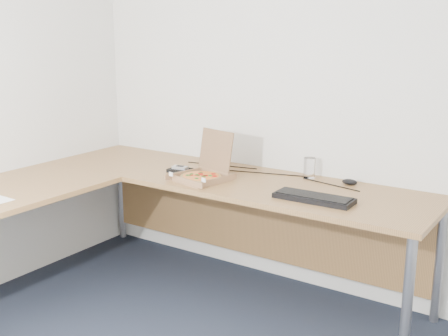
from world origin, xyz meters
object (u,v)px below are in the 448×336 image
Objects in this scene: drinking_glass at (309,168)px; keyboard at (314,198)px; desk at (141,190)px; wallet at (180,170)px; pizza_box at (202,174)px.

keyboard is at bearing -61.56° from drinking_glass.
desk is 1.02m from drinking_glass.
wallet is at bearing 173.72° from keyboard.
drinking_glass is 0.29× the size of keyboard.
desk is 1.00m from keyboard.
desk is 20.50× the size of drinking_glass.
drinking_glass is (0.51, 0.41, 0.03)m from pizza_box.
wallet is (-0.96, 0.09, -0.00)m from keyboard.
wallet is at bearing 90.29° from desk.
pizza_box is 0.73m from keyboard.
keyboard is at bearing -8.72° from wallet.
desk is at bearing -114.82° from pizza_box.
desk is 0.37m from wallet.
pizza_box is 0.76× the size of keyboard.
keyboard is 0.97m from wallet.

